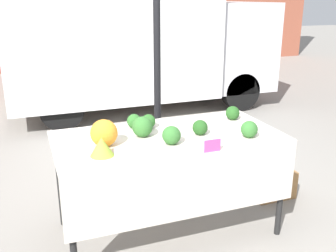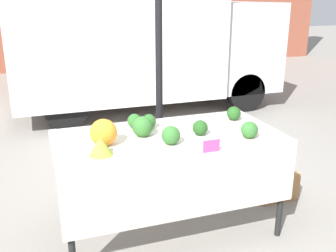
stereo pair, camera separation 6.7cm
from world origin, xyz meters
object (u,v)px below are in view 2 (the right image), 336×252
object	(u,v)px
orange_cauliflower	(103,133)
price_sign	(211,146)
parked_truck	(136,35)
produce_crate	(273,184)

from	to	relation	value
orange_cauliflower	price_sign	size ratio (longest dim) A/B	1.58
parked_truck	produce_crate	bearing A→B (deg)	-84.04
price_sign	produce_crate	distance (m)	1.46
orange_cauliflower	price_sign	world-z (taller)	orange_cauliflower
parked_truck	orange_cauliflower	world-z (taller)	parked_truck
parked_truck	orange_cauliflower	bearing A→B (deg)	-108.08
orange_cauliflower	price_sign	xyz separation A→B (m)	(0.72, -0.40, -0.06)
orange_cauliflower	produce_crate	size ratio (longest dim) A/B	0.50
price_sign	orange_cauliflower	bearing A→B (deg)	151.14
price_sign	produce_crate	xyz separation A→B (m)	(1.04, 0.66, -0.79)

